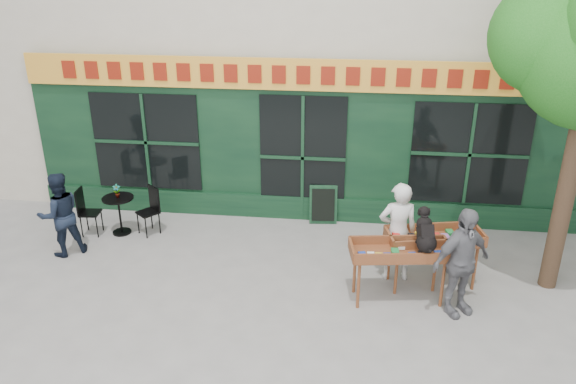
# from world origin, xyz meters

# --- Properties ---
(ground) EXTENTS (80.00, 80.00, 0.00)m
(ground) POSITION_xyz_m (0.00, 0.00, 0.00)
(ground) COLOR slate
(ground) RESTS_ON ground
(book_cart_center) EXTENTS (1.57, 0.83, 0.99)m
(book_cart_center) POSITION_xyz_m (1.77, -0.43, 0.82)
(book_cart_center) COLOR brown
(book_cart_center) RESTS_ON ground
(dog) EXTENTS (0.42, 0.64, 0.60)m
(dog) POSITION_xyz_m (2.12, -0.48, 1.29)
(dog) COLOR black
(dog) RESTS_ON book_cart_center
(woman) EXTENTS (0.69, 0.50, 1.74)m
(woman) POSITION_xyz_m (1.77, 0.22, 0.87)
(woman) COLOR silver
(woman) RESTS_ON ground
(book_cart_right) EXTENTS (1.60, 0.92, 0.99)m
(book_cart_right) POSITION_xyz_m (2.35, 0.08, 0.82)
(book_cart_right) COLOR brown
(book_cart_right) RESTS_ON ground
(man_right) EXTENTS (1.09, 0.90, 1.74)m
(man_right) POSITION_xyz_m (2.65, -0.67, 0.87)
(man_right) COLOR #5E5E63
(man_right) RESTS_ON ground
(bistro_table) EXTENTS (0.60, 0.60, 0.76)m
(bistro_table) POSITION_xyz_m (-3.47, 1.25, 0.54)
(bistro_table) COLOR black
(bistro_table) RESTS_ON ground
(bistro_chair_left) EXTENTS (0.40, 0.39, 0.95)m
(bistro_chair_left) POSITION_xyz_m (-4.11, 1.15, 0.56)
(bistro_chair_left) COLOR black
(bistro_chair_left) RESTS_ON ground
(bistro_chair_right) EXTENTS (0.51, 0.51, 0.95)m
(bistro_chair_right) POSITION_xyz_m (-2.86, 1.37, 0.56)
(bistro_chair_right) COLOR black
(bistro_chair_right) RESTS_ON ground
(potted_plant) EXTENTS (0.17, 0.14, 0.27)m
(potted_plant) POSITION_xyz_m (-3.47, 1.25, 0.90)
(potted_plant) COLOR gray
(potted_plant) RESTS_ON bistro_table
(man_left) EXTENTS (0.97, 0.95, 1.57)m
(man_left) POSITION_xyz_m (-4.17, 0.35, 0.79)
(man_left) COLOR black
(man_left) RESTS_ON ground
(chalkboard) EXTENTS (0.57, 0.24, 0.79)m
(chalkboard) POSITION_xyz_m (0.44, 2.19, 0.40)
(chalkboard) COLOR black
(chalkboard) RESTS_ON ground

